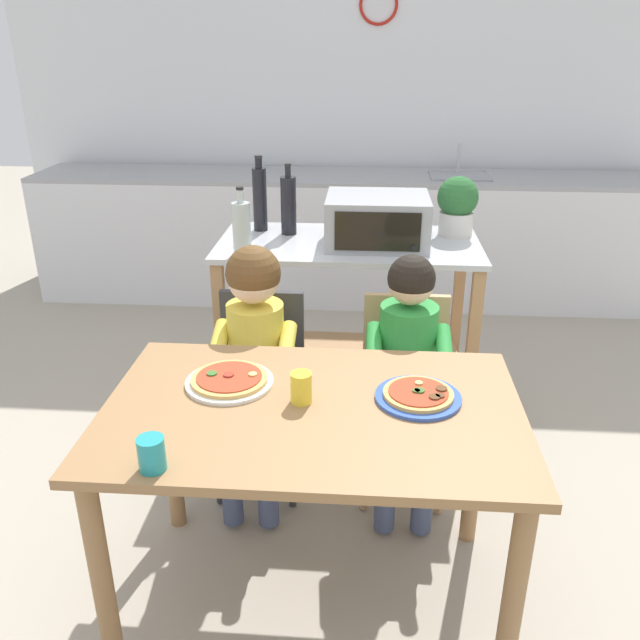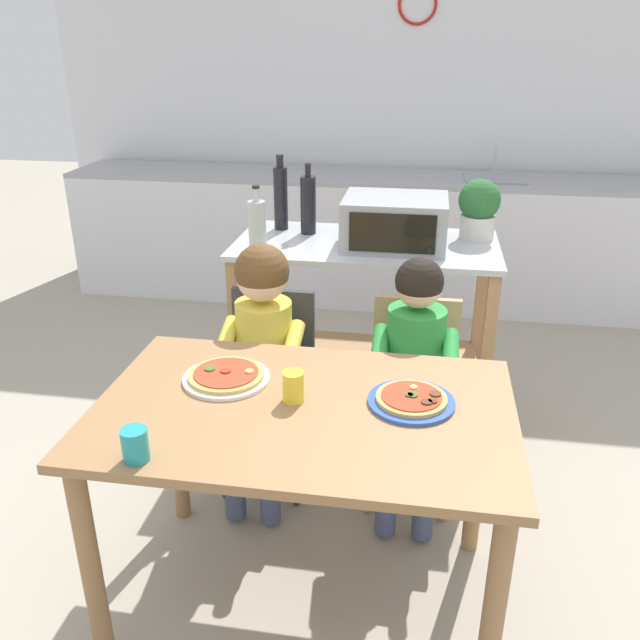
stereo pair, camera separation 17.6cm
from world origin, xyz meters
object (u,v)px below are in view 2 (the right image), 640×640
at_px(drinking_cup_yellow, 293,387).
at_px(toaster_oven, 395,222).
at_px(kitchen_island_cart, 364,303).
at_px(bottle_slim_sauce, 257,226).
at_px(child_in_yellow_shirt, 261,341).
at_px(child_in_green_shirt, 414,362).
at_px(dining_table, 304,438).
at_px(bottle_clear_vinegar, 308,204).
at_px(dining_chair_right, 413,386).
at_px(bottle_tall_green_wine, 281,197).
at_px(pizza_plate_blue_rimmed, 412,400).
at_px(drinking_cup_teal, 135,445).
at_px(potted_herb_plant, 479,208).
at_px(pizza_plate_white, 226,376).
at_px(dining_chair_left, 270,375).

bearing_deg(drinking_cup_yellow, toaster_oven, 78.79).
height_order(kitchen_island_cart, bottle_slim_sauce, bottle_slim_sauce).
height_order(child_in_yellow_shirt, child_in_green_shirt, child_in_yellow_shirt).
relative_size(child_in_yellow_shirt, child_in_green_shirt, 1.02).
bearing_deg(child_in_green_shirt, dining_table, -119.48).
height_order(bottle_clear_vinegar, dining_chair_right, bottle_clear_vinegar).
relative_size(kitchen_island_cart, child_in_yellow_shirt, 1.14).
bearing_deg(child_in_green_shirt, bottle_tall_green_wine, 130.26).
xyz_separation_m(pizza_plate_blue_rimmed, drinking_cup_teal, (-0.69, -0.40, 0.03)).
xyz_separation_m(toaster_oven, bottle_tall_green_wine, (-0.55, 0.19, 0.05)).
relative_size(potted_herb_plant, dining_chair_right, 0.34).
xyz_separation_m(bottle_tall_green_wine, child_in_green_shirt, (0.68, -0.80, -0.42)).
relative_size(child_in_green_shirt, pizza_plate_blue_rimmed, 3.89).
distance_m(child_in_yellow_shirt, pizza_plate_white, 0.45).
relative_size(bottle_tall_green_wine, dining_table, 0.28).
distance_m(potted_herb_plant, pizza_plate_blue_rimmed, 1.33).
bearing_deg(toaster_oven, pizza_plate_white, -113.85).
bearing_deg(dining_chair_left, bottle_slim_sauce, 109.79).
distance_m(dining_table, dining_chair_right, 0.77).
bearing_deg(bottle_slim_sauce, bottle_tall_green_wine, 87.32).
relative_size(bottle_tall_green_wine, drinking_cup_yellow, 3.67).
bearing_deg(toaster_oven, potted_herb_plant, 25.53).
bearing_deg(child_in_yellow_shirt, kitchen_island_cart, 62.04).
bearing_deg(bottle_slim_sauce, drinking_cup_teal, -89.88).
relative_size(potted_herb_plant, child_in_green_shirt, 0.27).
relative_size(dining_table, pizza_plate_blue_rimmed, 4.77).
bearing_deg(bottle_slim_sauce, drinking_cup_yellow, -69.99).
relative_size(toaster_oven, dining_chair_left, 0.55).
relative_size(dining_table, drinking_cup_yellow, 12.95).
bearing_deg(drinking_cup_teal, potted_herb_plant, 60.81).
relative_size(child_in_yellow_shirt, pizza_plate_white, 3.74).
bearing_deg(child_in_green_shirt, toaster_oven, 101.57).
relative_size(dining_chair_right, drinking_cup_yellow, 8.43).
distance_m(bottle_clear_vinegar, child_in_green_shirt, 1.00).
relative_size(bottle_slim_sauce, pizza_plate_blue_rimmed, 1.11).
distance_m(child_in_green_shirt, pizza_plate_blue_rimmed, 0.50).
xyz_separation_m(potted_herb_plant, child_in_yellow_shirt, (-0.83, -0.78, -0.36)).
xyz_separation_m(bottle_tall_green_wine, pizza_plate_blue_rimmed, (0.68, -1.29, -0.29)).
bearing_deg(toaster_oven, pizza_plate_blue_rimmed, -83.49).
bearing_deg(bottle_clear_vinegar, potted_herb_plant, 2.80).
distance_m(potted_herb_plant, drinking_cup_teal, 1.93).
distance_m(toaster_oven, pizza_plate_white, 1.17).
bearing_deg(bottle_clear_vinegar, child_in_yellow_shirt, -94.02).
bearing_deg(drinking_cup_yellow, pizza_plate_blue_rimmed, 6.54).
relative_size(dining_chair_right, child_in_yellow_shirt, 0.78).
relative_size(bottle_tall_green_wine, pizza_plate_blue_rimmed, 1.35).
relative_size(bottle_clear_vinegar, drinking_cup_yellow, 3.41).
relative_size(dining_chair_left, pizza_plate_white, 2.92).
relative_size(dining_chair_left, child_in_green_shirt, 0.80).
distance_m(kitchen_island_cart, pizza_plate_blue_rimmed, 1.17).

